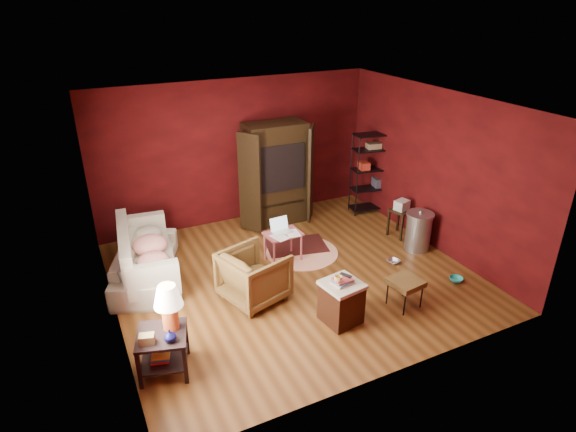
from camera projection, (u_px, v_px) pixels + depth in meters
name	position (u px, v px, depth m)	size (l,w,h in m)	color
room	(292.00, 198.00, 7.25)	(5.54, 5.04, 2.84)	brown
sofa	(145.00, 257.00, 7.67)	(1.96, 0.57, 0.77)	beige
armchair	(254.00, 274.00, 7.12)	(0.85, 0.79, 0.87)	black
pet_bowl_steel	(394.00, 257.00, 8.20)	(0.21, 0.05, 0.21)	silver
pet_bowl_turquoise	(457.00, 275.00, 7.68)	(0.21, 0.07, 0.21)	#26B5B2
vase	(170.00, 336.00, 5.54)	(0.15, 0.16, 0.15)	#0D0D45
mug	(338.00, 278.00, 6.42)	(0.11, 0.09, 0.11)	#E2C16E
side_table	(165.00, 321.00, 5.68)	(0.72, 0.72, 1.15)	black
sofa_cushions	(145.00, 256.00, 7.66)	(0.98, 2.01, 0.81)	beige
hamper	(341.00, 301.00, 6.67)	(0.58, 0.58, 0.71)	#3B1A0D
footstool	(406.00, 283.00, 6.97)	(0.49, 0.49, 0.44)	black
rug_round	(302.00, 252.00, 8.57)	(1.67, 1.67, 0.01)	white
rug_oriental	(296.00, 246.00, 8.78)	(1.20, 0.93, 0.01)	#521815
laptop_desk	(283.00, 236.00, 8.15)	(0.63, 0.51, 0.75)	#B05059
tv_armoire	(276.00, 172.00, 9.32)	(1.58, 0.84, 2.01)	black
wire_shelving	(372.00, 170.00, 9.83)	(0.87, 0.48, 1.68)	black
small_stand	(401.00, 210.00, 8.95)	(0.44, 0.44, 0.72)	black
trash_can	(418.00, 231.00, 8.55)	(0.62, 0.62, 0.76)	#A6AAAE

